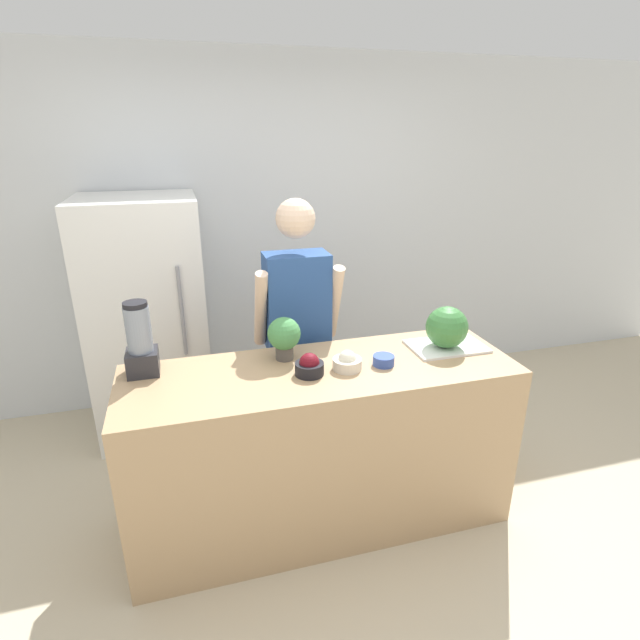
{
  "coord_description": "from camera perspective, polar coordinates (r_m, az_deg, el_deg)",
  "views": [
    {
      "loc": [
        -0.62,
        -1.84,
        2.05
      ],
      "look_at": [
        0.0,
        0.36,
        1.18
      ],
      "focal_mm": 28.0,
      "sensor_mm": 36.0,
      "label": 1
    }
  ],
  "objects": [
    {
      "name": "ground_plane",
      "position": [
        2.83,
        2.19,
        -25.65
      ],
      "size": [
        14.0,
        14.0,
        0.0
      ],
      "primitive_type": "plane",
      "color": "beige"
    },
    {
      "name": "wall_back",
      "position": [
        3.95,
        -6.53,
        9.75
      ],
      "size": [
        8.0,
        0.06,
        2.6
      ],
      "color": "silver",
      "rests_on": "ground_plane"
    },
    {
      "name": "counter_island",
      "position": [
        2.76,
        0.19,
        -14.24
      ],
      "size": [
        1.99,
        0.65,
        0.93
      ],
      "color": "tan",
      "rests_on": "ground_plane"
    },
    {
      "name": "refrigerator",
      "position": [
        3.64,
        -18.99,
        0.06
      ],
      "size": [
        0.76,
        0.74,
        1.66
      ],
      "color": "white",
      "rests_on": "ground_plane"
    },
    {
      "name": "person",
      "position": [
        3.0,
        -2.6,
        -1.93
      ],
      "size": [
        0.51,
        0.27,
        1.71
      ],
      "color": "#333338",
      "rests_on": "ground_plane"
    },
    {
      "name": "cutting_board",
      "position": [
        2.84,
        14.26,
        -2.92
      ],
      "size": [
        0.41,
        0.27,
        0.01
      ],
      "color": "white",
      "rests_on": "counter_island"
    },
    {
      "name": "watermelon",
      "position": [
        2.78,
        14.29,
        -0.8
      ],
      "size": [
        0.23,
        0.23,
        0.23
      ],
      "color": "#3D7F3D",
      "rests_on": "cutting_board"
    },
    {
      "name": "bowl_cherries",
      "position": [
        2.45,
        -1.22,
        -5.29
      ],
      "size": [
        0.14,
        0.14,
        0.11
      ],
      "color": "black",
      "rests_on": "counter_island"
    },
    {
      "name": "bowl_cream",
      "position": [
        2.5,
        3.13,
        -4.81
      ],
      "size": [
        0.15,
        0.15,
        0.1
      ],
      "color": "beige",
      "rests_on": "counter_island"
    },
    {
      "name": "bowl_small_blue",
      "position": [
        2.57,
        7.27,
        -4.59
      ],
      "size": [
        0.11,
        0.11,
        0.05
      ],
      "color": "#334C9E",
      "rests_on": "counter_island"
    },
    {
      "name": "blender",
      "position": [
        2.56,
        -19.86,
        -2.44
      ],
      "size": [
        0.15,
        0.15,
        0.37
      ],
      "color": "#28282D",
      "rests_on": "counter_island"
    },
    {
      "name": "potted_plant",
      "position": [
        2.58,
        -4.13,
        -1.8
      ],
      "size": [
        0.17,
        0.17,
        0.23
      ],
      "color": "#514C47",
      "rests_on": "counter_island"
    }
  ]
}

